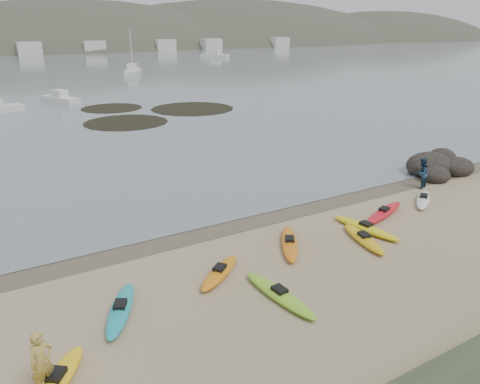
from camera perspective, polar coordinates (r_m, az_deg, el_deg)
ground at (r=24.01m, az=-0.00°, el=-3.37°), size 600.00×600.00×0.00m
wet_sand at (r=23.77m, az=0.37°, el=-3.60°), size 60.00×60.00×0.00m
kayaks at (r=20.56m, az=7.92°, el=-7.25°), size 23.19×7.06×0.34m
person_west at (r=14.32m, az=-23.02°, el=-18.59°), size 0.80×0.66×1.87m
person_east at (r=30.33m, az=21.27°, el=2.14°), size 1.08×0.95×1.87m
rock_cluster at (r=34.19m, az=22.95°, el=2.58°), size 5.19×3.80×1.70m
kelp_mats at (r=53.98m, az=-10.59°, el=9.48°), size 18.28×16.81×0.04m
moored_boats at (r=98.64m, az=-24.95°, el=12.94°), size 103.21×71.33×1.38m
far_hills at (r=220.33m, az=-17.73°, el=12.36°), size 550.00×135.00×80.00m
far_town at (r=165.02m, az=-25.76°, el=15.43°), size 199.00×5.00×4.00m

